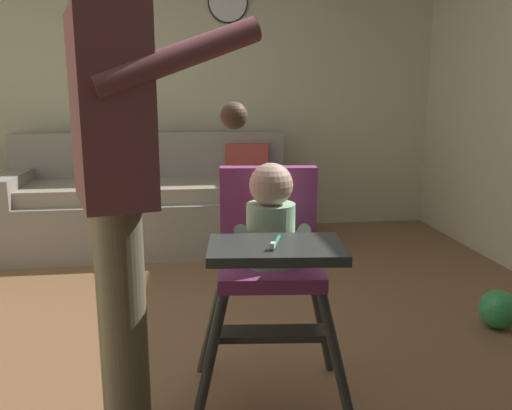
{
  "coord_description": "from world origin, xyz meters",
  "views": [
    {
      "loc": [
        0.03,
        -2.09,
        1.17
      ],
      "look_at": [
        0.26,
        -0.29,
        0.78
      ],
      "focal_mm": 36.66,
      "sensor_mm": 36.0,
      "label": 1
    }
  ],
  "objects": [
    {
      "name": "high_chair",
      "position": [
        0.31,
        -0.34,
        0.65
      ],
      "size": [
        0.66,
        0.77,
        0.95
      ],
      "rotation": [
        0.0,
        0.0,
        -1.67
      ],
      "color": "#343835",
      "rests_on": "ground"
    },
    {
      "name": "toy_ball",
      "position": [
        1.57,
        0.2,
        0.1
      ],
      "size": [
        0.2,
        0.2,
        0.2
      ],
      "primitive_type": "sphere",
      "color": "green",
      "rests_on": "ground"
    },
    {
      "name": "wall_far",
      "position": [
        0.0,
        2.45,
        1.3
      ],
      "size": [
        5.12,
        0.06,
        2.59
      ],
      "primitive_type": "cube",
      "color": "beige",
      "rests_on": "ground"
    },
    {
      "name": "wall_clock",
      "position": [
        0.38,
        2.41,
        1.89
      ],
      "size": [
        0.33,
        0.04,
        0.33
      ],
      "color": "white"
    },
    {
      "name": "couch",
      "position": [
        -0.26,
        1.93,
        0.33
      ],
      "size": [
        2.16,
        0.86,
        0.86
      ],
      "rotation": [
        0.0,
        0.0,
        -1.57
      ],
      "color": "gray",
      "rests_on": "ground"
    },
    {
      "name": "adult_standing",
      "position": [
        -0.19,
        -0.48,
        0.9
      ],
      "size": [
        0.6,
        0.49,
        1.59
      ],
      "rotation": [
        0.0,
        0.0,
        0.27
      ],
      "color": "#736A4E",
      "rests_on": "ground"
    },
    {
      "name": "ground",
      "position": [
        0.0,
        0.0,
        -0.05
      ],
      "size": [
        5.92,
        6.44,
        0.1
      ],
      "primitive_type": "cube",
      "color": "brown"
    }
  ]
}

